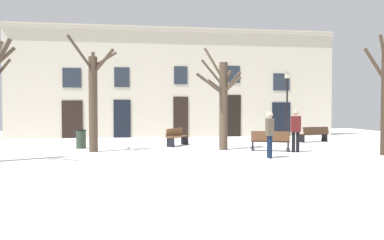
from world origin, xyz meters
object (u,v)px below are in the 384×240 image
streetlamp (287,98)px  bench_near_center_tree (270,141)px  litter_bin (81,139)px  person_strolling (296,128)px  tree_right_of_center (223,101)px  bench_near_lamp (314,134)px  bench_by_litter_bin (177,137)px  person_by_shop_door (270,132)px  tree_left_of_center (93,98)px

streetlamp → bench_near_center_tree: bearing=-117.8°
litter_bin → person_strolling: (9.18, -2.72, 0.57)m
tree_right_of_center → litter_bin: size_ratio=5.38×
bench_near_center_tree → bench_near_lamp: bench_near_center_tree is taller
tree_right_of_center → bench_by_litter_bin: size_ratio=3.02×
bench_by_litter_bin → litter_bin: bearing=132.0°
litter_bin → person_by_shop_door: size_ratio=0.50×
tree_right_of_center → person_by_shop_door: bearing=-68.1°
streetlamp → bench_near_lamp: (0.25, -3.16, -2.11)m
litter_bin → bench_near_lamp: bearing=7.2°
tree_right_of_center → bench_by_litter_bin: bearing=133.4°
tree_left_of_center → streetlamp: (11.13, 6.14, 0.28)m
person_strolling → tree_left_of_center: bearing=-2.9°
streetlamp → bench_near_center_tree: 8.11m
tree_right_of_center → tree_left_of_center: tree_left_of_center is taller
bench_by_litter_bin → person_strolling: bearing=-90.3°
tree_right_of_center → streetlamp: bearing=47.7°
tree_left_of_center → bench_by_litter_bin: (3.72, 2.03, -1.82)m
person_strolling → tree_right_of_center: bearing=-19.3°
tree_right_of_center → streetlamp: size_ratio=1.10×
bench_by_litter_bin → person_strolling: person_strolling is taller
bench_by_litter_bin → person_by_shop_door: (3.01, -4.80, 0.51)m
litter_bin → bench_by_litter_bin: bench_by_litter_bin is taller
tree_right_of_center → person_strolling: size_ratio=2.58×
tree_left_of_center → streetlamp: size_ratio=1.12×
litter_bin → bench_by_litter_bin: bearing=7.2°
litter_bin → streetlamp: bearing=21.5°
tree_right_of_center → bench_by_litter_bin: (-1.87, 1.97, -1.73)m
tree_left_of_center → person_strolling: tree_left_of_center is taller
bench_near_lamp → person_by_shop_door: 7.42m
tree_left_of_center → person_strolling: 8.60m
streetlamp → litter_bin: bearing=-158.5°
bench_near_center_tree → bench_by_litter_bin: 4.70m
tree_right_of_center → bench_near_center_tree: bearing=-24.2°
bench_near_center_tree → bench_near_lamp: 5.43m
tree_left_of_center → person_strolling: size_ratio=2.63×
streetlamp → tree_right_of_center: bearing=-132.3°
streetlamp → bench_near_center_tree: (-3.65, -6.93, -2.10)m
bench_near_lamp → streetlamp: bearing=-98.8°
tree_left_of_center → bench_by_litter_bin: 4.61m
litter_bin → person_strolling: bearing=-16.5°
bench_by_litter_bin → bench_near_lamp: 7.71m
streetlamp → bench_near_lamp: size_ratio=2.39×
tree_right_of_center → bench_by_litter_bin: 3.22m
bench_near_center_tree → bench_by_litter_bin: bench_near_center_tree is taller
tree_right_of_center → bench_near_lamp: bearing=26.8°
tree_left_of_center → litter_bin: bearing=117.8°
streetlamp → bench_near_center_tree: size_ratio=2.51×
bench_by_litter_bin → bench_near_lamp: (7.65, 0.95, -0.02)m
bench_near_lamp → tree_right_of_center: bearing=13.5°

